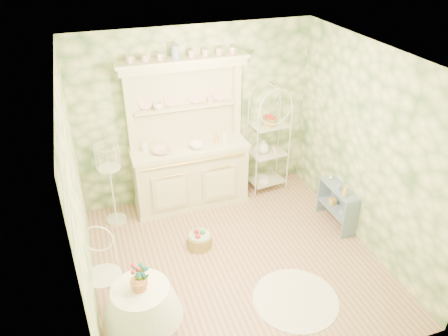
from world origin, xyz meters
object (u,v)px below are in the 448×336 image
object	(u,v)px
round_table	(143,311)
floor_basket	(200,239)
cafe_chair	(105,280)
kitchen_dresser	(189,138)
birdcage_stand	(111,182)
bakers_rack	(268,138)
side_shelf	(337,207)

from	to	relation	value
round_table	floor_basket	distance (m)	1.62
cafe_chair	kitchen_dresser	bearing A→B (deg)	64.60
cafe_chair	birdcage_stand	distance (m)	1.68
kitchen_dresser	cafe_chair	xyz separation A→B (m)	(-1.48, -1.74, -0.76)
kitchen_dresser	birdcage_stand	bearing A→B (deg)	-174.95
bakers_rack	side_shelf	xyz separation A→B (m)	(0.58, -1.24, -0.63)
cafe_chair	floor_basket	bearing A→B (deg)	41.88
bakers_rack	round_table	xyz separation A→B (m)	(-2.45, -2.36, -0.52)
bakers_rack	floor_basket	world-z (taller)	bakers_rack
cafe_chair	floor_basket	world-z (taller)	cafe_chair
cafe_chair	round_table	bearing A→B (deg)	-45.86
birdcage_stand	floor_basket	size ratio (longest dim) A/B	3.76
round_table	bakers_rack	bearing A→B (deg)	44.00
bakers_rack	cafe_chair	distance (m)	3.34
side_shelf	floor_basket	distance (m)	2.07
kitchen_dresser	round_table	xyz separation A→B (m)	(-1.15, -2.34, -0.75)
floor_basket	round_table	bearing A→B (deg)	-127.63
round_table	side_shelf	bearing A→B (deg)	20.30
birdcage_stand	cafe_chair	bearing A→B (deg)	-99.90
bakers_rack	side_shelf	distance (m)	1.51
side_shelf	birdcage_stand	size ratio (longest dim) A/B	0.50
kitchen_dresser	round_table	size ratio (longest dim) A/B	2.90
birdcage_stand	side_shelf	bearing A→B (deg)	-19.90
kitchen_dresser	side_shelf	distance (m)	2.40
round_table	birdcage_stand	distance (m)	2.25
bakers_rack	birdcage_stand	distance (m)	2.51
side_shelf	birdcage_stand	bearing A→B (deg)	167.11
side_shelf	birdcage_stand	distance (m)	3.29
kitchen_dresser	birdcage_stand	distance (m)	1.29
round_table	cafe_chair	bearing A→B (deg)	119.14
side_shelf	round_table	distance (m)	3.23
kitchen_dresser	side_shelf	bearing A→B (deg)	-32.95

